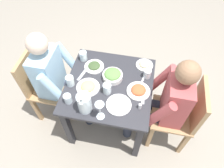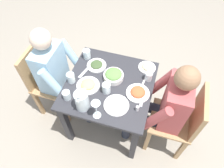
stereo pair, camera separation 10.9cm
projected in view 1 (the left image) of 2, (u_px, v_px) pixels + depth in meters
The scene contains 23 objects.
ground_plane at pixel (110, 119), 2.50m from camera, with size 8.00×8.00×0.00m, color gray.
dining_table at pixel (109, 92), 2.04m from camera, with size 0.81×0.81×0.71m.
chair_near at pixel (182, 114), 1.97m from camera, with size 0.40×0.40×0.89m.
chair_far at pixel (43, 84), 2.19m from camera, with size 0.40×0.40×0.89m.
diner_near at pixel (164, 102), 1.88m from camera, with size 0.48×0.53×1.19m.
diner_far at pixel (58, 78), 2.05m from camera, with size 0.48×0.53×1.19m.
water_pitcher at pixel (84, 103), 1.70m from camera, with size 0.16×0.12×0.19m.
salad_bowl at pixel (113, 75), 1.95m from camera, with size 0.19×0.19×0.09m.
plate_dolmas at pixel (94, 66), 2.05m from camera, with size 0.20×0.20×0.04m.
plate_beans at pixel (144, 65), 2.07m from camera, with size 0.17×0.17×0.04m.
plate_yoghurt at pixel (119, 104), 1.78m from camera, with size 0.22×0.22×0.06m.
plate_fries at pixel (88, 87), 1.90m from camera, with size 0.22×0.22×0.05m.
plate_rice_curry at pixel (139, 90), 1.87m from camera, with size 0.22×0.22×0.06m.
water_glass_far_left at pixel (70, 81), 1.90m from camera, with size 0.07×0.07×0.10m, color silver.
water_glass_by_pitcher at pixel (68, 99), 1.78m from camera, with size 0.07×0.07×0.09m, color silver.
water_glass_near_left at pixel (83, 56), 2.09m from camera, with size 0.08×0.08×0.10m, color silver.
water_glass_near_right at pixel (147, 74), 1.96m from camera, with size 0.07×0.07×0.09m, color silver.
water_glass_center at pixel (107, 89), 1.84m from camera, with size 0.08×0.08×0.10m, color silver.
wine_glass at pixel (99, 108), 1.62m from camera, with size 0.08×0.08×0.20m.
salt_shaker at pixel (140, 106), 1.76m from camera, with size 0.03×0.03×0.05m.
fork_near at pixel (83, 74), 2.00m from camera, with size 0.17×0.03×0.01m, color silver.
knife_near at pixel (141, 84), 1.93m from camera, with size 0.18×0.02×0.01m, color silver.
fork_far at pixel (143, 96), 1.85m from camera, with size 0.17×0.03×0.01m, color silver.
Camera 1 is at (-1.14, -0.26, 2.25)m, focal length 32.92 mm.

